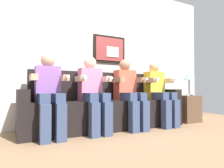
{
  "coord_description": "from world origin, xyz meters",
  "views": [
    {
      "loc": [
        -1.37,
        -2.49,
        0.62
      ],
      "look_at": [
        0.0,
        0.15,
        0.7
      ],
      "focal_mm": 31.68,
      "sensor_mm": 36.0,
      "label": 1
    }
  ],
  "objects_px": {
    "person_right_center": "(129,90)",
    "person_rightmost": "(159,90)",
    "person_leftmost": "(49,90)",
    "person_left_center": "(93,90)",
    "couch": "(107,109)",
    "spare_remote_on_table": "(186,95)",
    "side_table_right": "(186,109)",
    "table_lamp": "(189,77)"
  },
  "relations": [
    {
      "from": "person_right_center",
      "to": "person_rightmost",
      "type": "height_order",
      "value": "same"
    },
    {
      "from": "person_leftmost",
      "to": "person_left_center",
      "type": "relative_size",
      "value": 1.0
    },
    {
      "from": "couch",
      "to": "person_left_center",
      "type": "xyz_separation_m",
      "value": [
        -0.31,
        -0.17,
        0.29
      ]
    },
    {
      "from": "couch",
      "to": "spare_remote_on_table",
      "type": "relative_size",
      "value": 19.9
    },
    {
      "from": "person_left_center",
      "to": "person_right_center",
      "type": "distance_m",
      "value": 0.61
    },
    {
      "from": "person_leftmost",
      "to": "side_table_right",
      "type": "xyz_separation_m",
      "value": [
        2.56,
        0.06,
        -0.36
      ]
    },
    {
      "from": "table_lamp",
      "to": "spare_remote_on_table",
      "type": "relative_size",
      "value": 3.54
    },
    {
      "from": "person_leftmost",
      "to": "table_lamp",
      "type": "height_order",
      "value": "person_leftmost"
    },
    {
      "from": "person_left_center",
      "to": "person_rightmost",
      "type": "distance_m",
      "value": 1.22
    },
    {
      "from": "person_rightmost",
      "to": "couch",
      "type": "bearing_deg",
      "value": 169.53
    },
    {
      "from": "person_rightmost",
      "to": "spare_remote_on_table",
      "type": "xyz_separation_m",
      "value": [
        0.69,
        0.02,
        -0.1
      ]
    },
    {
      "from": "person_right_center",
      "to": "spare_remote_on_table",
      "type": "relative_size",
      "value": 8.54
    },
    {
      "from": "couch",
      "to": "person_rightmost",
      "type": "relative_size",
      "value": 2.33
    },
    {
      "from": "side_table_right",
      "to": "spare_remote_on_table",
      "type": "distance_m",
      "value": 0.27
    },
    {
      "from": "person_rightmost",
      "to": "spare_remote_on_table",
      "type": "distance_m",
      "value": 0.7
    },
    {
      "from": "person_leftmost",
      "to": "person_rightmost",
      "type": "relative_size",
      "value": 1.0
    },
    {
      "from": "person_left_center",
      "to": "person_right_center",
      "type": "height_order",
      "value": "same"
    },
    {
      "from": "person_right_center",
      "to": "person_rightmost",
      "type": "distance_m",
      "value": 0.61
    },
    {
      "from": "person_leftmost",
      "to": "person_left_center",
      "type": "xyz_separation_m",
      "value": [
        0.61,
        -0.0,
        0.0
      ]
    },
    {
      "from": "person_right_center",
      "to": "couch",
      "type": "bearing_deg",
      "value": 151.09
    },
    {
      "from": "person_leftmost",
      "to": "person_right_center",
      "type": "relative_size",
      "value": 1.0
    },
    {
      "from": "couch",
      "to": "side_table_right",
      "type": "xyz_separation_m",
      "value": [
        1.64,
        -0.11,
        -0.06
      ]
    },
    {
      "from": "person_left_center",
      "to": "spare_remote_on_table",
      "type": "height_order",
      "value": "person_left_center"
    },
    {
      "from": "person_right_center",
      "to": "side_table_right",
      "type": "xyz_separation_m",
      "value": [
        1.34,
        0.06,
        -0.36
      ]
    },
    {
      "from": "couch",
      "to": "spare_remote_on_table",
      "type": "xyz_separation_m",
      "value": [
        1.61,
        -0.14,
        0.2
      ]
    },
    {
      "from": "couch",
      "to": "person_right_center",
      "type": "xyz_separation_m",
      "value": [
        0.31,
        -0.17,
        0.29
      ]
    },
    {
      "from": "couch",
      "to": "person_left_center",
      "type": "distance_m",
      "value": 0.46
    },
    {
      "from": "person_leftmost",
      "to": "table_lamp",
      "type": "relative_size",
      "value": 2.41
    },
    {
      "from": "couch",
      "to": "person_rightmost",
      "type": "bearing_deg",
      "value": -10.47
    },
    {
      "from": "spare_remote_on_table",
      "to": "person_leftmost",
      "type": "bearing_deg",
      "value": -179.45
    },
    {
      "from": "person_right_center",
      "to": "side_table_right",
      "type": "height_order",
      "value": "person_right_center"
    },
    {
      "from": "person_left_center",
      "to": "side_table_right",
      "type": "height_order",
      "value": "person_left_center"
    },
    {
      "from": "person_left_center",
      "to": "spare_remote_on_table",
      "type": "xyz_separation_m",
      "value": [
        1.91,
        0.02,
        -0.1
      ]
    },
    {
      "from": "person_leftmost",
      "to": "person_left_center",
      "type": "distance_m",
      "value": 0.61
    },
    {
      "from": "side_table_right",
      "to": "spare_remote_on_table",
      "type": "relative_size",
      "value": 3.85
    },
    {
      "from": "table_lamp",
      "to": "side_table_right",
      "type": "bearing_deg",
      "value": 142.25
    },
    {
      "from": "couch",
      "to": "person_right_center",
      "type": "distance_m",
      "value": 0.46
    },
    {
      "from": "couch",
      "to": "person_leftmost",
      "type": "bearing_deg",
      "value": -169.55
    },
    {
      "from": "person_left_center",
      "to": "table_lamp",
      "type": "distance_m",
      "value": 2.01
    },
    {
      "from": "side_table_right",
      "to": "spare_remote_on_table",
      "type": "bearing_deg",
      "value": -135.62
    },
    {
      "from": "person_left_center",
      "to": "table_lamp",
      "type": "height_order",
      "value": "person_left_center"
    },
    {
      "from": "person_rightmost",
      "to": "side_table_right",
      "type": "relative_size",
      "value": 2.22
    }
  ]
}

